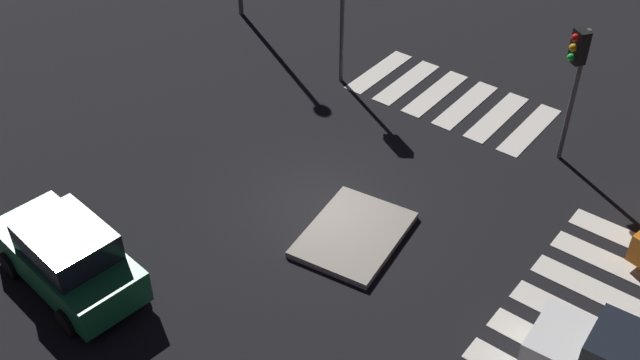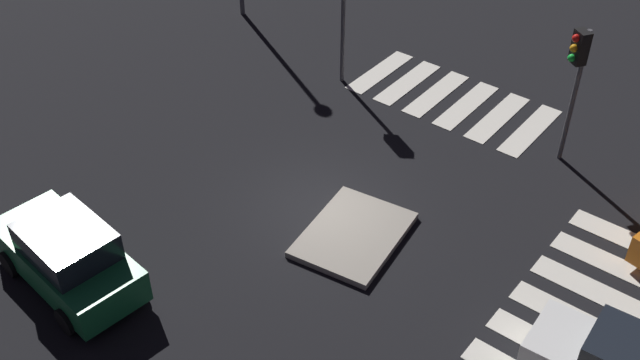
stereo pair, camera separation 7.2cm
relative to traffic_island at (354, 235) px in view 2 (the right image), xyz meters
The scene contains 6 objects.
ground_plane 1.47m from the traffic_island, 75.34° to the left, with size 80.00×80.00×0.00m, color black.
traffic_island is the anchor object (origin of this frame).
car_green 7.21m from the traffic_island, 141.60° to the left, with size 2.42×4.49×1.89m.
traffic_light_east 7.72m from the traffic_island, 22.34° to the right, with size 0.53×0.54×4.24m.
crosswalk_near 5.84m from the traffic_island, 86.34° to the right, with size 8.75×3.20×0.02m.
crosswalk_side 7.54m from the traffic_island, 10.88° to the left, with size 3.20×6.45×0.02m.
Camera 2 is at (-12.67, -9.99, 13.90)m, focal length 43.29 mm.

